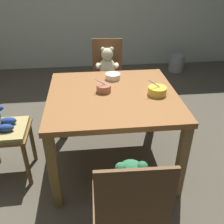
# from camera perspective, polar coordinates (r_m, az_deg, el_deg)

# --- Properties ---
(ground_plane) EXTENTS (5.20, 5.20, 0.04)m
(ground_plane) POSITION_cam_1_polar(r_m,az_deg,el_deg) (2.42, 0.13, -11.43)
(ground_plane) COLOR #4F4A3C
(dining_table) EXTENTS (1.02, 0.96, 0.71)m
(dining_table) POSITION_cam_1_polar(r_m,az_deg,el_deg) (2.05, 0.15, 1.71)
(dining_table) COLOR #925B2F
(dining_table) RESTS_ON ground_plane
(teddy_chair_far_center) EXTENTS (0.40, 0.42, 0.87)m
(teddy_chair_far_center) POSITION_cam_1_polar(r_m,az_deg,el_deg) (2.90, -1.05, 9.00)
(teddy_chair_far_center) COLOR brown
(teddy_chair_far_center) RESTS_ON ground_plane
(teddy_chair_near_front) EXTENTS (0.40, 0.42, 0.90)m
(teddy_chair_near_front) POSITION_cam_1_polar(r_m,az_deg,el_deg) (1.40, 3.85, -19.42)
(teddy_chair_near_front) COLOR brown
(teddy_chair_near_front) RESTS_ON ground_plane
(porridge_bowl_white_far_center) EXTENTS (0.13, 0.13, 0.05)m
(porridge_bowl_white_far_center) POSITION_cam_1_polar(r_m,az_deg,el_deg) (2.26, 0.20, 8.10)
(porridge_bowl_white_far_center) COLOR silver
(porridge_bowl_white_far_center) RESTS_ON dining_table
(porridge_bowl_terracotta_center) EXTENTS (0.13, 0.12, 0.12)m
(porridge_bowl_terracotta_center) POSITION_cam_1_polar(r_m,az_deg,el_deg) (2.03, -1.88, 5.44)
(porridge_bowl_terracotta_center) COLOR #B16A4D
(porridge_bowl_terracotta_center) RESTS_ON dining_table
(porridge_bowl_yellow_near_right) EXTENTS (0.16, 0.15, 0.14)m
(porridge_bowl_yellow_near_right) POSITION_cam_1_polar(r_m,az_deg,el_deg) (2.01, 10.20, 4.79)
(porridge_bowl_yellow_near_right) COLOR yellow
(porridge_bowl_yellow_near_right) RESTS_ON dining_table
(metal_pail) EXTENTS (0.25, 0.25, 0.28)m
(metal_pail) POSITION_cam_1_polar(r_m,az_deg,el_deg) (4.46, 14.38, 10.74)
(metal_pail) COLOR #93969B
(metal_pail) RESTS_ON ground_plane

